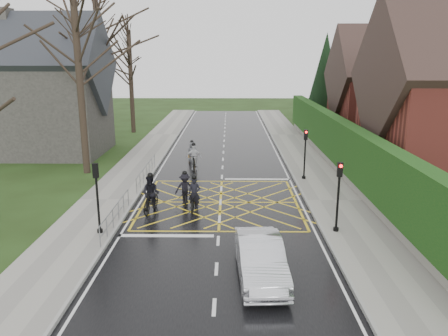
{
  "coord_description": "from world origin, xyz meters",
  "views": [
    {
      "loc": [
        0.44,
        -21.94,
        7.49
      ],
      "look_at": [
        0.16,
        2.27,
        1.3
      ],
      "focal_mm": 35.0,
      "sensor_mm": 36.0,
      "label": 1
    }
  ],
  "objects_px": {
    "cyclist_front": "(194,160)",
    "cyclist_lead": "(192,155)",
    "cyclist_rear": "(194,199)",
    "cyclist_back": "(151,197)",
    "car": "(260,259)",
    "cyclist_mid": "(185,191)"
  },
  "relations": [
    {
      "from": "cyclist_mid",
      "to": "cyclist_lead",
      "type": "xyz_separation_m",
      "value": [
        -0.38,
        9.11,
        -0.07
      ]
    },
    {
      "from": "cyclist_mid",
      "to": "cyclist_lead",
      "type": "height_order",
      "value": "cyclist_mid"
    },
    {
      "from": "cyclist_rear",
      "to": "cyclist_back",
      "type": "distance_m",
      "value": 2.15
    },
    {
      "from": "cyclist_rear",
      "to": "cyclist_lead",
      "type": "relative_size",
      "value": 1.05
    },
    {
      "from": "cyclist_back",
      "to": "cyclist_lead",
      "type": "bearing_deg",
      "value": 94.11
    },
    {
      "from": "cyclist_lead",
      "to": "car",
      "type": "bearing_deg",
      "value": -98.68
    },
    {
      "from": "cyclist_lead",
      "to": "car",
      "type": "xyz_separation_m",
      "value": [
        3.78,
        -17.06,
        0.15
      ]
    },
    {
      "from": "cyclist_lead",
      "to": "cyclist_back",
      "type": "bearing_deg",
      "value": -117.6
    },
    {
      "from": "cyclist_rear",
      "to": "cyclist_back",
      "type": "bearing_deg",
      "value": -168.93
    },
    {
      "from": "cyclist_rear",
      "to": "cyclist_mid",
      "type": "xyz_separation_m",
      "value": [
        -0.57,
        1.01,
        0.06
      ]
    },
    {
      "from": "cyclist_mid",
      "to": "car",
      "type": "relative_size",
      "value": 0.43
    },
    {
      "from": "cyclist_rear",
      "to": "car",
      "type": "relative_size",
      "value": 0.43
    },
    {
      "from": "cyclist_rear",
      "to": "car",
      "type": "height_order",
      "value": "cyclist_rear"
    },
    {
      "from": "cyclist_mid",
      "to": "cyclist_lead",
      "type": "distance_m",
      "value": 9.12
    },
    {
      "from": "cyclist_back",
      "to": "car",
      "type": "xyz_separation_m",
      "value": [
        4.95,
        -6.65,
        -0.03
      ]
    },
    {
      "from": "cyclist_front",
      "to": "cyclist_lead",
      "type": "relative_size",
      "value": 1.06
    },
    {
      "from": "cyclist_back",
      "to": "car",
      "type": "relative_size",
      "value": 0.47
    },
    {
      "from": "cyclist_front",
      "to": "cyclist_lead",
      "type": "distance_m",
      "value": 2.14
    },
    {
      "from": "cyclist_rear",
      "to": "cyclist_front",
      "type": "xyz_separation_m",
      "value": [
        -0.66,
        8.0,
        0.11
      ]
    },
    {
      "from": "cyclist_front",
      "to": "cyclist_mid",
      "type": "bearing_deg",
      "value": -91.94
    },
    {
      "from": "cyclist_front",
      "to": "cyclist_lead",
      "type": "xyz_separation_m",
      "value": [
        -0.29,
        2.12,
        -0.12
      ]
    },
    {
      "from": "cyclist_back",
      "to": "cyclist_mid",
      "type": "xyz_separation_m",
      "value": [
        1.55,
        1.31,
        -0.11
      ]
    }
  ]
}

